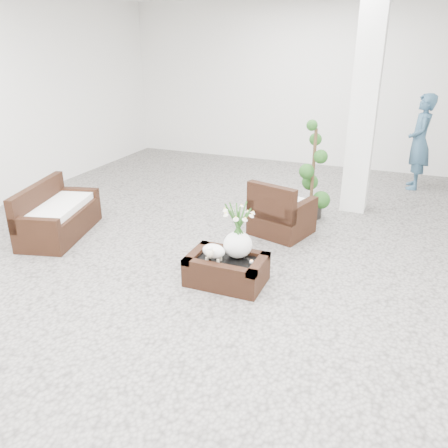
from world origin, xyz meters
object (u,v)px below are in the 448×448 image
at_px(armchair, 282,207).
at_px(loveseat, 58,211).
at_px(coffee_table, 227,271).
at_px(topiary, 313,171).

relative_size(armchair, loveseat, 0.57).
relative_size(coffee_table, loveseat, 0.63).
bearing_deg(loveseat, armchair, -81.13).
xyz_separation_m(loveseat, topiary, (3.25, 2.14, 0.39)).
bearing_deg(loveseat, topiary, -71.24).
distance_m(coffee_table, armchair, 1.73).
xyz_separation_m(coffee_table, topiary, (0.45, 2.53, 0.61)).
relative_size(coffee_table, armchair, 1.10).
bearing_deg(topiary, loveseat, -146.63).
relative_size(loveseat, topiary, 0.93).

